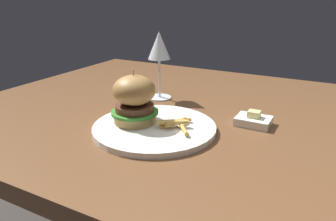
{
  "coord_description": "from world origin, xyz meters",
  "views": [
    {
      "loc": [
        0.27,
        -0.78,
        1.05
      ],
      "look_at": [
        -0.07,
        -0.14,
        0.78
      ],
      "focal_mm": 35.0,
      "sensor_mm": 36.0,
      "label": 1
    }
  ],
  "objects_px": {
    "butter_dish": "(253,120)",
    "burger_sandwich": "(134,99)",
    "main_plate": "(154,128)",
    "wine_glass": "(159,49)"
  },
  "relations": [
    {
      "from": "butter_dish",
      "to": "wine_glass",
      "type": "bearing_deg",
      "value": 165.92
    },
    {
      "from": "burger_sandwich",
      "to": "wine_glass",
      "type": "height_order",
      "value": "wine_glass"
    },
    {
      "from": "main_plate",
      "to": "butter_dish",
      "type": "distance_m",
      "value": 0.24
    },
    {
      "from": "main_plate",
      "to": "wine_glass",
      "type": "relative_size",
      "value": 1.44
    },
    {
      "from": "main_plate",
      "to": "wine_glass",
      "type": "bearing_deg",
      "value": 116.91
    },
    {
      "from": "butter_dish",
      "to": "burger_sandwich",
      "type": "bearing_deg",
      "value": -148.76
    },
    {
      "from": "main_plate",
      "to": "butter_dish",
      "type": "height_order",
      "value": "butter_dish"
    },
    {
      "from": "main_plate",
      "to": "butter_dish",
      "type": "relative_size",
      "value": 3.5
    },
    {
      "from": "main_plate",
      "to": "butter_dish",
      "type": "xyz_separation_m",
      "value": [
        0.2,
        0.14,
        0.0
      ]
    },
    {
      "from": "main_plate",
      "to": "wine_glass",
      "type": "height_order",
      "value": "wine_glass"
    }
  ]
}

